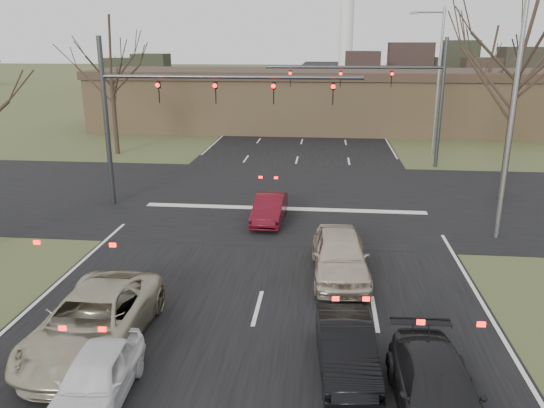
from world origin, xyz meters
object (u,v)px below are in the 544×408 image
Objects in this scene: car_red_ahead at (270,208)px; mast_arm_far at (396,87)px; building at (328,100)px; car_white_sedan at (96,378)px; car_black_hatch at (346,349)px; streetlight_right_near at (509,100)px; car_silver_ahead at (340,255)px; car_silver_suv at (93,321)px; car_charcoal_sedan at (437,392)px; streetlight_right_far at (436,74)px; mast_arm_near at (172,101)px.

mast_arm_far is at bearing 62.50° from car_red_ahead.
building reaches higher than car_white_sedan.
mast_arm_far reaches higher than car_black_hatch.
building is 15.75m from mast_arm_far.
streetlight_right_near is 9.08m from car_silver_ahead.
car_white_sedan is (1.00, -2.17, -0.14)m from car_silver_suv.
car_silver_suv is at bearing 165.24° from car_charcoal_sedan.
streetlight_right_far is (7.32, -11.00, 2.92)m from building.
streetlight_right_far reaches higher than car_charcoal_sedan.
streetlight_right_far is at bearing -56.35° from building.
building is 7.88× the size of car_silver_suv.
car_silver_suv is 1.45× the size of car_black_hatch.
streetlight_right_far is 22.98m from car_silver_ahead.
car_charcoal_sedan is at bearing -99.80° from streetlight_right_far.
mast_arm_near is 1.21× the size of streetlight_right_far.
streetlight_right_far is 30.04m from car_silver_suv.
car_white_sedan is at bearing -97.19° from building.
car_white_sedan is at bearing -99.17° from car_red_ahead.
car_silver_ahead is at bearing 49.72° from car_white_sedan.
car_red_ahead is (-3.04, 11.04, -0.01)m from car_black_hatch.
building is at bearing 86.57° from car_red_ahead.
mast_arm_near is 3.31× the size of car_red_ahead.
mast_arm_far is 13.28m from streetlight_right_near.
car_silver_ahead is (5.50, 7.24, 0.18)m from car_white_sedan.
car_white_sedan is at bearing -65.85° from car_silver_suv.
streetlight_right_far is 2.18× the size of car_silver_ahead.
car_black_hatch is (6.54, -0.42, -0.14)m from car_silver_suv.
car_silver_suv is at bearing -106.35° from car_red_ahead.
car_black_hatch is (0.54, -37.91, -2.05)m from building.
mast_arm_far is at bearing 75.25° from car_silver_ahead.
mast_arm_far reaches higher than car_charcoal_sedan.
mast_arm_far is 2.58× the size of car_charcoal_sedan.
building is 3.50× the size of mast_arm_near.
car_black_hatch is at bearing 14.39° from car_white_sedan.
car_silver_ahead is at bearing 85.96° from car_black_hatch.
building is at bearing 73.87° from mast_arm_near.
car_white_sedan is 7.42m from car_charcoal_sedan.
car_charcoal_sedan is 0.94× the size of car_silver_ahead.
car_black_hatch reaches higher than car_red_ahead.
streetlight_right_far reaches higher than car_silver_suv.
car_black_hatch is 0.81× the size of car_silver_ahead.
car_white_sedan is at bearing -130.00° from car_silver_ahead.
mast_arm_near is 20.20m from streetlight_right_far.
streetlight_right_near is at bearing -76.31° from building.
building is at bearing 80.27° from car_silver_suv.
car_black_hatch is (-3.64, -22.91, -4.41)m from mast_arm_far.
car_black_hatch is at bearing -89.18° from building.
streetlight_right_near is 2.80× the size of car_white_sedan.
streetlight_right_far is 2.80× the size of car_white_sedan.
streetlight_right_near is at bearing -12.05° from mast_arm_near.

